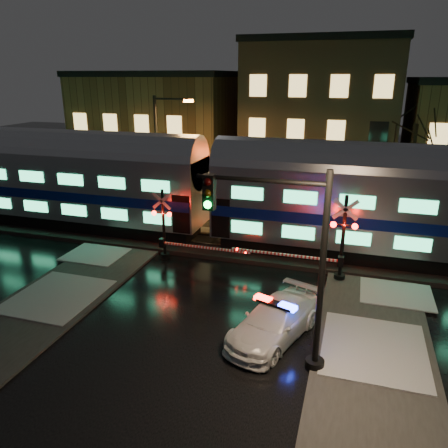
% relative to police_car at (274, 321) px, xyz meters
% --- Properties ---
extents(ground, '(120.00, 120.00, 0.00)m').
position_rel_police_car_xyz_m(ground, '(-3.00, 3.15, -0.68)').
color(ground, black).
rests_on(ground, ground).
extents(ballast, '(90.00, 4.20, 0.24)m').
position_rel_police_car_xyz_m(ballast, '(-3.00, 8.15, -0.56)').
color(ballast, black).
rests_on(ballast, ground).
extents(sidewalk_left, '(4.00, 20.00, 0.12)m').
position_rel_police_car_xyz_m(sidewalk_left, '(-9.50, -2.85, -0.62)').
color(sidewalk_left, '#2D2D2D').
rests_on(sidewalk_left, ground).
extents(sidewalk_right, '(4.00, 20.00, 0.12)m').
position_rel_police_car_xyz_m(sidewalk_right, '(3.50, -2.85, -0.62)').
color(sidewalk_right, '#2D2D2D').
rests_on(sidewalk_right, ground).
extents(building_left, '(14.00, 10.00, 9.00)m').
position_rel_police_car_xyz_m(building_left, '(-16.00, 25.15, 3.82)').
color(building_left, brown).
rests_on(building_left, ground).
extents(building_mid, '(12.00, 11.00, 11.50)m').
position_rel_police_car_xyz_m(building_mid, '(-1.00, 25.65, 5.07)').
color(building_mid, brown).
rests_on(building_mid, ground).
extents(train, '(51.00, 3.12, 5.92)m').
position_rel_police_car_xyz_m(train, '(-5.24, 8.14, 2.70)').
color(train, black).
rests_on(train, ballast).
extents(police_car, '(3.32, 5.02, 1.51)m').
position_rel_police_car_xyz_m(police_car, '(0.00, 0.00, 0.00)').
color(police_car, silver).
rests_on(police_car, ground).
extents(crossing_signal_right, '(5.85, 0.66, 4.14)m').
position_rel_police_car_xyz_m(crossing_signal_right, '(1.68, 5.45, 1.03)').
color(crossing_signal_right, black).
rests_on(crossing_signal_right, ground).
extents(crossing_signal_left, '(5.27, 0.63, 3.73)m').
position_rel_police_car_xyz_m(crossing_signal_left, '(-6.50, 5.44, 0.85)').
color(crossing_signal_left, black).
rests_on(crossing_signal_left, ground).
extents(traffic_light, '(4.29, 0.74, 6.64)m').
position_rel_police_car_xyz_m(traffic_light, '(0.58, -1.43, 2.85)').
color(traffic_light, black).
rests_on(traffic_light, ground).
extents(streetlight, '(2.66, 0.28, 7.95)m').
position_rel_police_car_xyz_m(streetlight, '(-9.96, 12.15, 3.90)').
color(streetlight, black).
rests_on(streetlight, ground).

